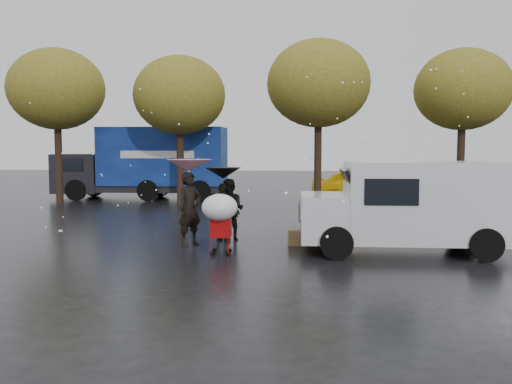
# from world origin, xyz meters

# --- Properties ---
(ground) EXTENTS (90.00, 90.00, 0.00)m
(ground) POSITION_xyz_m (0.00, 0.00, 0.00)
(ground) COLOR black
(ground) RESTS_ON ground
(person_pink) EXTENTS (0.81, 0.82, 1.91)m
(person_pink) POSITION_xyz_m (-1.17, 0.32, 0.95)
(person_pink) COLOR black
(person_pink) RESTS_ON ground
(person_middle) EXTENTS (0.99, 0.88, 1.69)m
(person_middle) POSITION_xyz_m (-0.23, 1.20, 0.84)
(person_middle) COLOR black
(person_middle) RESTS_ON ground
(person_black) EXTENTS (0.99, 0.57, 1.58)m
(person_black) POSITION_xyz_m (-0.38, 0.91, 0.79)
(person_black) COLOR black
(person_black) RESTS_ON ground
(umbrella_pink) EXTENTS (1.17, 1.17, 2.23)m
(umbrella_pink) POSITION_xyz_m (-1.17, 0.32, 2.08)
(umbrella_pink) COLOR #4C4C4C
(umbrella_pink) RESTS_ON ground
(umbrella_black) EXTENTS (0.98, 0.98, 2.01)m
(umbrella_black) POSITION_xyz_m (-0.38, 0.91, 1.85)
(umbrella_black) COLOR #4C4C4C
(umbrella_black) RESTS_ON ground
(vendor_cart) EXTENTS (1.52, 0.80, 1.27)m
(vendor_cart) POSITION_xyz_m (2.50, 1.46, 0.73)
(vendor_cart) COLOR slate
(vendor_cart) RESTS_ON ground
(shopping_cart) EXTENTS (0.84, 0.84, 1.46)m
(shopping_cart) POSITION_xyz_m (-0.20, -0.98, 1.06)
(shopping_cart) COLOR #A9090A
(shopping_cart) RESTS_ON ground
(white_van) EXTENTS (4.91, 2.18, 2.20)m
(white_van) POSITION_xyz_m (4.31, -0.23, 1.16)
(white_van) COLOR silver
(white_van) RESTS_ON ground
(blue_truck) EXTENTS (8.30, 2.60, 3.50)m
(blue_truck) POSITION_xyz_m (-5.75, 12.76, 1.76)
(blue_truck) COLOR navy
(blue_truck) RESTS_ON ground
(box_ground_near) EXTENTS (0.47, 0.39, 0.41)m
(box_ground_near) POSITION_xyz_m (1.60, 0.56, 0.20)
(box_ground_near) COLOR olive
(box_ground_near) RESTS_ON ground
(box_ground_far) EXTENTS (0.53, 0.45, 0.36)m
(box_ground_far) POSITION_xyz_m (1.98, 0.83, 0.18)
(box_ground_far) COLOR olive
(box_ground_far) RESTS_ON ground
(yellow_taxi) EXTENTS (4.83, 3.03, 1.53)m
(yellow_taxi) POSITION_xyz_m (4.55, 11.37, 0.77)
(yellow_taxi) COLOR yellow
(yellow_taxi) RESTS_ON ground
(tree_row) EXTENTS (21.60, 4.40, 7.12)m
(tree_row) POSITION_xyz_m (-0.47, 10.00, 5.02)
(tree_row) COLOR black
(tree_row) RESTS_ON ground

